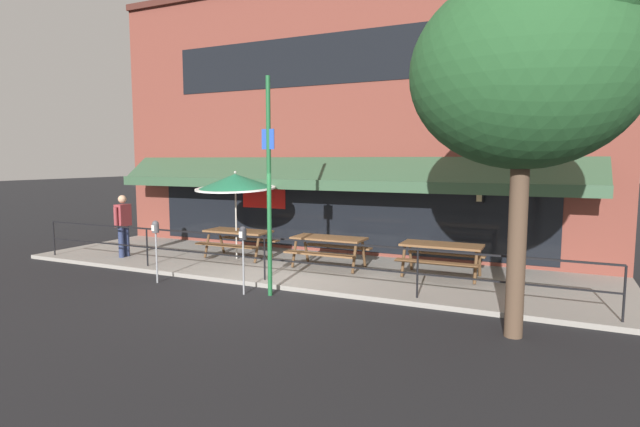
% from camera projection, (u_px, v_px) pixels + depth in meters
% --- Properties ---
extents(ground_plane, '(120.00, 120.00, 0.00)m').
position_uv_depth(ground_plane, '(258.00, 287.00, 10.90)').
color(ground_plane, black).
extents(patio_deck, '(15.00, 4.00, 0.10)m').
position_uv_depth(patio_deck, '(300.00, 267.00, 12.69)').
color(patio_deck, gray).
rests_on(patio_deck, ground).
extents(restaurant_building, '(15.00, 1.60, 7.95)m').
position_uv_depth(restaurant_building, '(335.00, 119.00, 14.28)').
color(restaurant_building, brown).
rests_on(restaurant_building, ground).
extents(patio_railing, '(13.84, 0.04, 0.97)m').
position_uv_depth(patio_railing, '(264.00, 249.00, 11.08)').
color(patio_railing, black).
rests_on(patio_railing, patio_deck).
extents(picnic_table_left, '(1.80, 1.42, 0.76)m').
position_uv_depth(picnic_table_left, '(238.00, 236.00, 13.57)').
color(picnic_table_left, brown).
rests_on(picnic_table_left, patio_deck).
extents(picnic_table_centre, '(1.80, 1.42, 0.76)m').
position_uv_depth(picnic_table_centre, '(329.00, 244.00, 12.35)').
color(picnic_table_centre, brown).
rests_on(picnic_table_centre, patio_deck).
extents(picnic_table_right, '(1.80, 1.42, 0.76)m').
position_uv_depth(picnic_table_right, '(442.00, 251.00, 11.35)').
color(picnic_table_right, brown).
rests_on(picnic_table_right, patio_deck).
extents(patio_umbrella_left, '(2.14, 2.14, 2.38)m').
position_uv_depth(patio_umbrella_left, '(235.00, 182.00, 13.33)').
color(patio_umbrella_left, '#B7B2A8').
rests_on(patio_umbrella_left, patio_deck).
extents(pedestrian_walking, '(0.26, 0.62, 1.71)m').
position_uv_depth(pedestrian_walking, '(123.00, 222.00, 13.70)').
color(pedestrian_walking, navy).
rests_on(pedestrian_walking, patio_deck).
extents(parking_meter_near, '(0.15, 0.16, 1.42)m').
position_uv_depth(parking_meter_near, '(156.00, 233.00, 11.16)').
color(parking_meter_near, gray).
rests_on(parking_meter_near, ground).
extents(parking_meter_far, '(0.15, 0.16, 1.42)m').
position_uv_depth(parking_meter_far, '(243.00, 240.00, 10.18)').
color(parking_meter_far, gray).
rests_on(parking_meter_far, ground).
extents(street_sign_pole, '(0.28, 0.09, 4.42)m').
position_uv_depth(street_sign_pole, '(269.00, 185.00, 10.00)').
color(street_sign_pole, '#1E6033').
rests_on(street_sign_pole, ground).
extents(street_tree_curbside, '(3.41, 3.07, 6.03)m').
position_uv_depth(street_tree_curbside, '(532.00, 58.00, 7.30)').
color(street_tree_curbside, brown).
rests_on(street_tree_curbside, ground).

